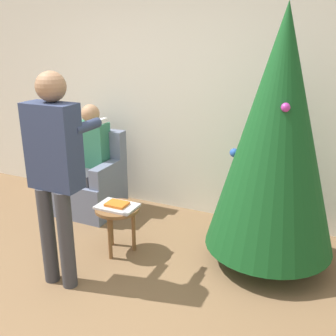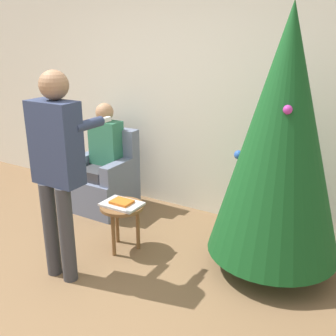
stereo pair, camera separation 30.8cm
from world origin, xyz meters
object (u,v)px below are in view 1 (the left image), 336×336
person_standing (55,164)px  side_stool (117,214)px  person_seated (89,156)px  armchair (92,183)px  christmas_tree (277,134)px

person_standing → side_stool: 0.87m
person_seated → armchair: bearing=90.0°
christmas_tree → armchair: size_ratio=2.37×
person_seated → side_stool: size_ratio=2.71×
christmas_tree → person_seated: bearing=173.4°
armchair → person_standing: person_standing is taller
person_seated → person_standing: person_standing is taller
armchair → side_stool: 1.00m
armchair → side_stool: armchair is taller
person_standing → side_stool: size_ratio=3.76×
armchair → side_stool: (0.75, -0.66, 0.05)m
christmas_tree → armchair: (-2.04, 0.26, -0.85)m
christmas_tree → side_stool: bearing=-162.6°
armchair → person_seated: size_ratio=0.75×
armchair → person_seated: 0.33m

